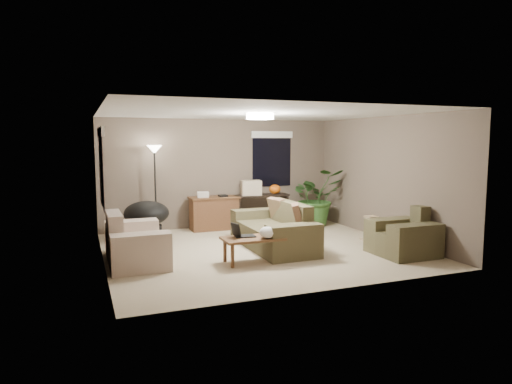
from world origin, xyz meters
name	(u,v)px	position (x,y,z in m)	size (l,w,h in m)	color
room_shell	(260,182)	(0.00, 0.00, 1.25)	(5.50, 5.50, 5.50)	tan
main_sofa	(275,232)	(0.32, 0.05, 0.29)	(0.95, 2.20, 0.85)	#48422B
throw_pillows	(287,213)	(0.58, 0.05, 0.65)	(0.40, 1.40, 0.47)	#8C7251
loveseat	(134,245)	(-2.27, -0.09, 0.30)	(0.90, 1.60, 0.85)	beige
armchair	(404,238)	(2.21, -1.29, 0.30)	(0.95, 1.00, 0.85)	brown
coffee_table	(253,241)	(-0.44, -0.79, 0.36)	(1.00, 0.55, 0.42)	brown
laptop	(241,233)	(-0.61, -0.69, 0.48)	(0.40, 0.27, 0.24)	black
plastic_bag	(267,232)	(-0.24, -0.94, 0.52)	(0.27, 0.25, 0.19)	white
desk	(214,213)	(-0.27, 2.14, 0.38)	(1.10, 0.50, 0.75)	brown
desk_papers	(207,195)	(-0.42, 2.13, 0.80)	(0.68, 0.28, 0.12)	silver
console_table	(261,208)	(0.89, 2.15, 0.44)	(1.30, 0.40, 0.75)	black
pumpkin	(275,189)	(1.24, 2.15, 0.86)	(0.27, 0.27, 0.22)	orange
cardboard_box	(251,188)	(0.64, 2.15, 0.92)	(0.45, 0.34, 0.34)	beige
papasan_chair	(147,217)	(-1.84, 1.57, 0.47)	(1.06, 1.06, 0.80)	black
floor_lamp	(155,160)	(-1.56, 2.13, 1.60)	(0.32, 0.32, 1.91)	black
ceiling_fixture	(260,116)	(0.00, 0.00, 2.44)	(0.50, 0.50, 0.10)	white
houseplant	(316,203)	(2.14, 1.78, 0.53)	(1.21, 1.35, 1.05)	#2D5923
cat_scratching_post	(371,230)	(2.36, -0.12, 0.21)	(0.32, 0.32, 0.50)	tan
window_left	(101,154)	(-2.73, 0.30, 1.78)	(0.05, 1.56, 1.33)	black
window_back	(272,150)	(1.30, 2.48, 1.79)	(1.06, 0.05, 1.33)	black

